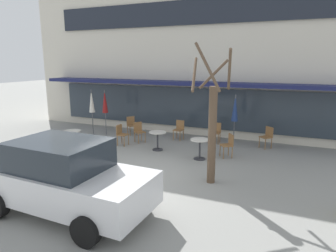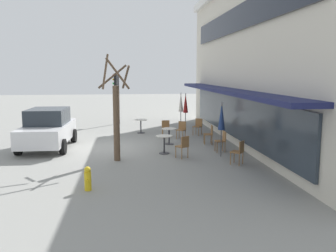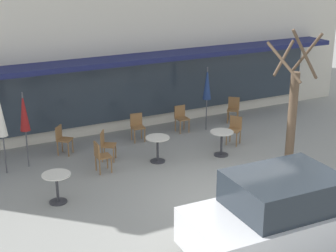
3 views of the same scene
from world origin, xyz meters
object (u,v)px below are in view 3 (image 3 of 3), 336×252
at_px(cafe_chair_0, 181,117).
at_px(patio_umbrella_green_folded, 24,112).
at_px(cafe_chair_2, 233,108).
at_px(cafe_table_streetside, 57,183).
at_px(cafe_chair_1, 137,125).
at_px(cafe_chair_3, 106,143).
at_px(patio_umbrella_corner_open, 207,84).
at_px(street_tree, 292,113).
at_px(cafe_chair_4, 101,155).
at_px(cafe_chair_6, 62,138).
at_px(parked_sedan, 286,214).
at_px(cafe_table_near_wall, 222,139).
at_px(patio_umbrella_cream_folded, 1,117).
at_px(cafe_table_by_tree, 158,145).
at_px(cafe_chair_5, 234,128).

bearing_deg(cafe_chair_0, patio_umbrella_green_folded, -172.94).
bearing_deg(cafe_chair_2, cafe_table_streetside, -156.18).
distance_m(cafe_chair_1, cafe_chair_3, 1.86).
height_order(patio_umbrella_corner_open, street_tree, street_tree).
bearing_deg(cafe_chair_4, street_tree, -27.68).
bearing_deg(cafe_table_streetside, cafe_chair_3, 44.34).
distance_m(cafe_chair_4, street_tree, 5.34).
xyz_separation_m(patio_umbrella_green_folded, cafe_chair_6, (1.15, 0.49, -1.10)).
xyz_separation_m(patio_umbrella_corner_open, parked_sedan, (-2.56, -7.24, -0.75)).
xyz_separation_m(cafe_chair_2, street_tree, (-1.19, -4.44, 1.23)).
bearing_deg(cafe_table_streetside, cafe_chair_2, 23.82).
xyz_separation_m(cafe_table_near_wall, cafe_table_streetside, (-5.24, -0.74, 0.00)).
xyz_separation_m(patio_umbrella_cream_folded, cafe_chair_1, (4.30, 0.70, -1.10)).
relative_size(cafe_table_by_tree, cafe_chair_0, 0.85).
bearing_deg(cafe_chair_6, cafe_chair_4, -73.06).
bearing_deg(patio_umbrella_cream_folded, cafe_chair_6, 20.09).
xyz_separation_m(patio_umbrella_green_folded, patio_umbrella_cream_folded, (-0.65, -0.17, 0.00)).
height_order(cafe_table_near_wall, cafe_chair_2, cafe_chair_2).
distance_m(patio_umbrella_green_folded, patio_umbrella_cream_folded, 0.67).
bearing_deg(cafe_chair_5, cafe_chair_3, 171.91).
height_order(patio_umbrella_cream_folded, cafe_chair_6, patio_umbrella_cream_folded).
height_order(cafe_table_by_tree, patio_umbrella_cream_folded, patio_umbrella_cream_folded).
bearing_deg(cafe_chair_3, cafe_table_streetside, -135.66).
bearing_deg(cafe_chair_0, cafe_chair_4, -151.29).
relative_size(patio_umbrella_cream_folded, cafe_chair_4, 2.47).
xyz_separation_m(patio_umbrella_corner_open, cafe_chair_0, (-0.84, 0.27, -1.10)).
bearing_deg(cafe_table_by_tree, patio_umbrella_corner_open, 32.81).
distance_m(cafe_table_near_wall, cafe_table_streetside, 5.29).
relative_size(patio_umbrella_corner_open, parked_sedan, 0.52).
relative_size(patio_umbrella_green_folded, cafe_chair_3, 2.47).
height_order(patio_umbrella_cream_folded, cafe_chair_3, patio_umbrella_cream_folded).
xyz_separation_m(cafe_table_near_wall, cafe_chair_1, (-1.72, 2.34, 0.01)).
bearing_deg(patio_umbrella_cream_folded, cafe_table_near_wall, -15.22).
relative_size(cafe_table_near_wall, cafe_chair_3, 0.85).
bearing_deg(patio_umbrella_corner_open, cafe_table_streetside, -154.03).
relative_size(cafe_table_by_tree, cafe_chair_2, 0.85).
height_order(cafe_table_streetside, cafe_chair_6, cafe_chair_6).
distance_m(cafe_table_streetside, cafe_chair_1, 4.68).
xyz_separation_m(patio_umbrella_cream_folded, cafe_chair_0, (5.98, 0.83, -1.10)).
bearing_deg(cafe_table_by_tree, cafe_chair_4, 178.73).
bearing_deg(cafe_table_by_tree, street_tree, -39.68).
distance_m(cafe_chair_3, cafe_chair_5, 4.16).
bearing_deg(parked_sedan, cafe_chair_3, 103.09).
distance_m(cafe_chair_2, cafe_chair_3, 5.49).
relative_size(cafe_chair_4, street_tree, 0.22).
height_order(patio_umbrella_green_folded, parked_sedan, patio_umbrella_green_folded).
distance_m(patio_umbrella_green_folded, parked_sedan, 7.77).
bearing_deg(cafe_chair_3, cafe_table_by_tree, -31.64).
bearing_deg(cafe_table_near_wall, cafe_chair_0, 90.68).
xyz_separation_m(cafe_table_near_wall, street_tree, (0.94, -1.93, 1.24)).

